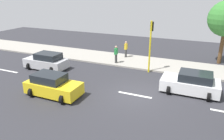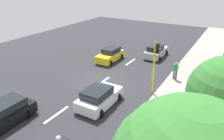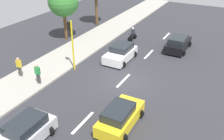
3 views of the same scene
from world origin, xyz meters
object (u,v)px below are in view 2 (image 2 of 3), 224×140
object	(u,v)px
car_white	(99,97)
car_black	(4,114)
traffic_light_corner	(155,61)
car_silver	(156,51)
car_yellow_cab	(110,55)
pedestrian_by_tree	(176,70)
pedestrian_near_signal	(200,76)

from	to	relation	value
car_white	car_black	bearing A→B (deg)	-130.14
traffic_light_corner	car_black	bearing A→B (deg)	-129.23
traffic_light_corner	car_silver	bearing A→B (deg)	108.55
car_yellow_cab	car_black	world-z (taller)	same
car_white	car_silver	bearing A→B (deg)	90.31
car_silver	traffic_light_corner	size ratio (longest dim) A/B	0.87
car_silver	pedestrian_by_tree	bearing A→B (deg)	-54.39
car_white	traffic_light_corner	bearing A→B (deg)	52.03
car_white	car_yellow_cab	world-z (taller)	same
car_white	pedestrian_near_signal	bearing A→B (deg)	49.64
car_black	car_silver	bearing A→B (deg)	76.70
car_yellow_cab	pedestrian_by_tree	bearing A→B (deg)	-9.95
car_black	traffic_light_corner	size ratio (longest dim) A/B	0.91
traffic_light_corner	pedestrian_near_signal	bearing A→B (deg)	47.15
car_silver	car_black	size ratio (longest dim) A/B	0.95
pedestrian_near_signal	pedestrian_by_tree	size ratio (longest dim) A/B	1.00
car_white	traffic_light_corner	xyz separation A→B (m)	(2.89, 3.70, 2.22)
car_yellow_cab	traffic_light_corner	xyz separation A→B (m)	(7.07, -4.90, 2.22)
car_yellow_cab	car_black	distance (m)	13.59
pedestrian_by_tree	traffic_light_corner	xyz separation A→B (m)	(-0.84, -3.51, 1.87)
pedestrian_by_tree	traffic_light_corner	distance (m)	4.07
car_black	traffic_light_corner	distance (m)	11.44
car_black	pedestrian_by_tree	world-z (taller)	pedestrian_by_tree
car_yellow_cab	pedestrian_by_tree	size ratio (longest dim) A/B	2.26
pedestrian_by_tree	traffic_light_corner	world-z (taller)	traffic_light_corner
car_yellow_cab	car_black	bearing A→B (deg)	-90.09
car_black	pedestrian_by_tree	xyz separation A→B (m)	(7.94, 12.20, 0.35)
pedestrian_near_signal	car_yellow_cab	bearing A→B (deg)	171.07
car_white	pedestrian_near_signal	size ratio (longest dim) A/B	2.30
pedestrian_near_signal	pedestrian_by_tree	bearing A→B (deg)	174.74
car_silver	car_yellow_cab	distance (m)	5.68
car_white	traffic_light_corner	world-z (taller)	traffic_light_corner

